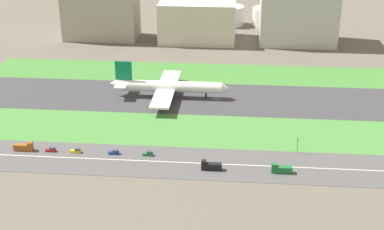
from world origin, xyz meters
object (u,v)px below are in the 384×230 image
object	(u,v)px
truck_1	(24,147)
fuel_tank_west	(201,14)
airliner	(167,86)
truck_2	(281,169)
fuel_tank_centre	(230,16)
hangar_building	(198,20)
fuel_tank_east	(266,17)
office_tower	(298,9)
car_2	(148,154)
car_3	(76,151)
truck_0	(211,166)
traffic_light	(298,144)
terminal_building	(101,4)
car_1	(114,152)
car_0	(51,150)

from	to	relation	value
truck_1	fuel_tank_west	size ratio (longest dim) A/B	0.50
airliner	truck_2	world-z (taller)	airliner
airliner	fuel_tank_centre	xyz separation A→B (m)	(30.13, 159.00, 1.37)
truck_1	hangar_building	distance (m)	192.83
fuel_tank_centre	fuel_tank_east	xyz separation A→B (m)	(29.06, 0.00, -0.33)
office_tower	fuel_tank_west	size ratio (longest dim) A/B	3.20
car_2	fuel_tank_east	size ratio (longest dim) A/B	0.20
fuel_tank_centre	truck_1	bearing A→B (deg)	-110.44
truck_2	fuel_tank_east	size ratio (longest dim) A/B	0.38
truck_2	car_3	world-z (taller)	truck_2
airliner	car_2	distance (m)	68.21
truck_0	traffic_light	xyz separation A→B (m)	(36.57, 17.99, 2.62)
truck_1	terminal_building	xyz separation A→B (m)	(-8.41, 182.00, 23.33)
office_tower	fuel_tank_west	bearing A→B (deg)	147.97
car_2	car_3	distance (m)	31.80
airliner	fuel_tank_east	bearing A→B (deg)	69.58
traffic_light	office_tower	bearing A→B (deg)	85.35
truck_1	fuel_tank_east	xyz separation A→B (m)	(113.67, 227.00, 5.60)
hangar_building	office_tower	xyz separation A→B (m)	(71.17, 0.00, 9.47)
car_2	truck_2	size ratio (longest dim) A/B	0.52
car_1	fuel_tank_east	xyz separation A→B (m)	(73.39, 227.00, 6.35)
airliner	terminal_building	bearing A→B (deg)	118.88
car_2	car_0	world-z (taller)	same
terminal_building	fuel_tank_east	size ratio (longest dim) A/B	2.36
truck_0	fuel_tank_west	distance (m)	238.03
truck_1	truck_0	xyz separation A→B (m)	(82.86, -10.00, 0.00)
car_3	airliner	bearing A→B (deg)	65.45
traffic_light	fuel_tank_centre	size ratio (longest dim) A/B	0.33
car_2	car_1	distance (m)	14.94
truck_1	fuel_tank_west	bearing A→B (deg)	74.80
terminal_building	truck_0	bearing A→B (deg)	-64.57
truck_2	truck_0	size ratio (longest dim) A/B	1.00
airliner	car_0	bearing A→B (deg)	-121.92
truck_2	traffic_light	world-z (taller)	traffic_light
traffic_light	fuel_tank_west	xyz separation A→B (m)	(-57.77, 219.01, 3.85)
office_tower	truck_2	bearing A→B (deg)	-96.58
hangar_building	fuel_tank_west	distance (m)	45.44
truck_1	terminal_building	size ratio (longest dim) A/B	0.16
truck_2	terminal_building	size ratio (longest dim) A/B	0.16
truck_2	terminal_building	world-z (taller)	terminal_building
truck_0	fuel_tank_west	world-z (taller)	fuel_tank_west
airliner	car_2	bearing A→B (deg)	-89.38
truck_1	car_2	bearing A→B (deg)	0.00
car_1	office_tower	size ratio (longest dim) A/B	0.08
car_3	fuel_tank_west	size ratio (longest dim) A/B	0.26
office_tower	fuel_tank_west	xyz separation A→B (m)	(-71.93, 45.00, -15.72)
truck_2	car_3	bearing A→B (deg)	-6.48
car_1	office_tower	xyz separation A→B (m)	(93.32, 182.00, 22.94)
car_0	fuel_tank_west	xyz separation A→B (m)	(49.54, 227.00, 7.22)
truck_0	fuel_tank_centre	size ratio (longest dim) A/B	0.38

